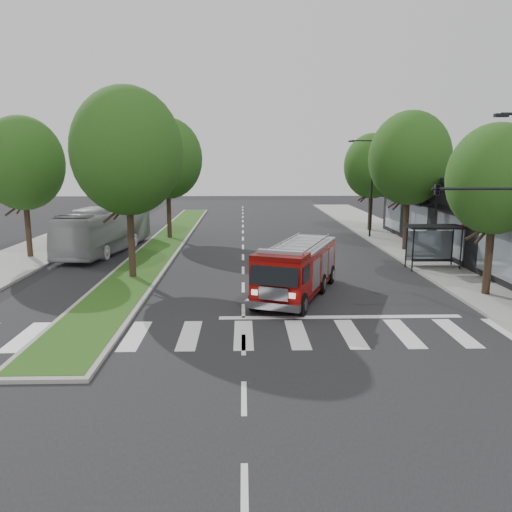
% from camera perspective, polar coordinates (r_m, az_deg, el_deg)
% --- Properties ---
extents(ground, '(140.00, 140.00, 0.00)m').
position_cam_1_polar(ground, '(21.57, -1.45, -6.28)').
color(ground, black).
rests_on(ground, ground).
extents(sidewalk_right, '(5.00, 80.00, 0.15)m').
position_cam_1_polar(sidewalk_right, '(33.66, 20.32, -0.56)').
color(sidewalk_right, gray).
rests_on(sidewalk_right, ground).
extents(sidewalk_left, '(5.00, 80.00, 0.15)m').
position_cam_1_polar(sidewalk_left, '(34.44, -26.39, -0.78)').
color(sidewalk_left, gray).
rests_on(sidewalk_left, ground).
extents(median, '(3.00, 50.00, 0.15)m').
position_cam_1_polar(median, '(39.57, -10.23, 1.58)').
color(median, gray).
rests_on(median, ground).
extents(bus_shelter, '(3.20, 1.60, 2.61)m').
position_cam_1_polar(bus_shelter, '(31.16, 19.58, 2.28)').
color(bus_shelter, black).
rests_on(bus_shelter, ground).
extents(tree_right_near, '(4.40, 4.40, 8.05)m').
position_cam_1_polar(tree_right_near, '(25.38, 25.69, 7.89)').
color(tree_right_near, black).
rests_on(tree_right_near, ground).
extents(tree_right_mid, '(5.60, 5.60, 9.72)m').
position_cam_1_polar(tree_right_mid, '(36.47, 17.16, 10.61)').
color(tree_right_mid, black).
rests_on(tree_right_mid, ground).
extents(tree_right_far, '(5.00, 5.00, 8.73)m').
position_cam_1_polar(tree_right_far, '(46.07, 13.13, 9.96)').
color(tree_right_far, black).
rests_on(tree_right_far, ground).
extents(tree_median_near, '(5.80, 5.80, 10.16)m').
position_cam_1_polar(tree_median_near, '(27.27, -14.52, 11.49)').
color(tree_median_near, black).
rests_on(tree_median_near, ground).
extents(tree_median_far, '(5.60, 5.60, 9.72)m').
position_cam_1_polar(tree_median_far, '(41.04, -10.11, 10.90)').
color(tree_median_far, black).
rests_on(tree_median_far, ground).
extents(tree_left_mid, '(5.20, 5.20, 9.16)m').
position_cam_1_polar(tree_left_mid, '(35.48, -25.13, 9.55)').
color(tree_left_mid, black).
rests_on(tree_left_mid, ground).
extents(streetlight_right_far, '(2.11, 0.20, 8.00)m').
position_cam_1_polar(streetlight_right_far, '(41.95, 12.89, 8.05)').
color(streetlight_right_far, black).
rests_on(streetlight_right_far, ground).
extents(fire_engine, '(4.91, 7.99, 2.67)m').
position_cam_1_polar(fire_engine, '(23.68, 4.70, -1.55)').
color(fire_engine, '#520504').
rests_on(fire_engine, ground).
extents(city_bus, '(4.23, 11.62, 3.16)m').
position_cam_1_polar(city_bus, '(36.72, -16.78, 2.95)').
color(city_bus, '#A9A9AD').
rests_on(city_bus, ground).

